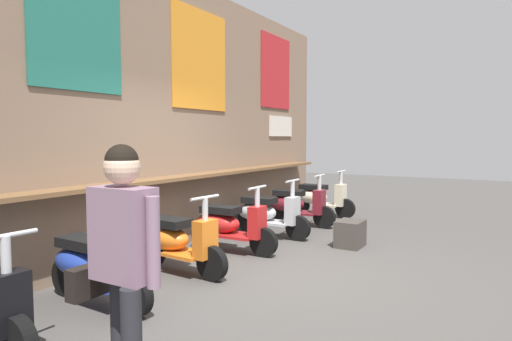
% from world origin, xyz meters
% --- Properties ---
extents(ground_plane, '(28.93, 28.93, 0.00)m').
position_xyz_m(ground_plane, '(0.00, 0.00, 0.00)').
color(ground_plane, '#474442').
extents(market_stall_facade, '(10.33, 0.61, 3.99)m').
position_xyz_m(market_stall_facade, '(0.01, 2.02, 1.99)').
color(market_stall_facade, '#7F6651').
rests_on(market_stall_facade, ground_plane).
extents(scooter_blue, '(0.46, 1.40, 0.97)m').
position_xyz_m(scooter_blue, '(-1.74, 1.08, 0.39)').
color(scooter_blue, '#233D9E').
rests_on(scooter_blue, ground_plane).
extents(scooter_orange, '(0.50, 1.40, 0.97)m').
position_xyz_m(scooter_orange, '(-0.52, 1.08, 0.39)').
color(scooter_orange, orange).
rests_on(scooter_orange, ground_plane).
extents(scooter_red, '(0.46, 1.40, 0.97)m').
position_xyz_m(scooter_red, '(0.61, 1.08, 0.39)').
color(scooter_red, red).
rests_on(scooter_red, ground_plane).
extents(scooter_silver, '(0.46, 1.40, 0.97)m').
position_xyz_m(scooter_silver, '(1.72, 1.08, 0.39)').
color(scooter_silver, '#B2B5BA').
rests_on(scooter_silver, ground_plane).
extents(scooter_maroon, '(0.46, 1.40, 0.97)m').
position_xyz_m(scooter_maroon, '(2.82, 1.08, 0.39)').
color(scooter_maroon, maroon).
rests_on(scooter_maroon, ground_plane).
extents(scooter_cream, '(0.46, 1.40, 0.97)m').
position_xyz_m(scooter_cream, '(3.98, 1.08, 0.39)').
color(scooter_cream, beige).
rests_on(scooter_cream, ground_plane).
extents(shopper_with_handbag, '(0.31, 0.63, 1.60)m').
position_xyz_m(shopper_with_handbag, '(-2.76, -0.44, 0.96)').
color(shopper_with_handbag, '#232328').
rests_on(shopper_with_handbag, ground_plane).
extents(merchandise_crate, '(0.46, 0.37, 0.39)m').
position_xyz_m(merchandise_crate, '(1.77, -0.34, 0.20)').
color(merchandise_crate, '#3D3833').
rests_on(merchandise_crate, ground_plane).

